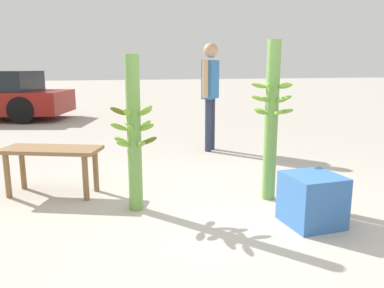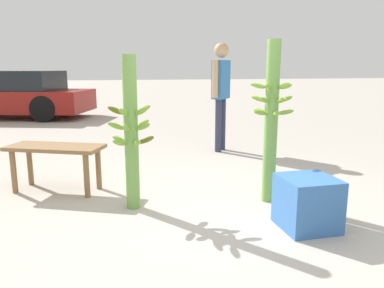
{
  "view_description": "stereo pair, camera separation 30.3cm",
  "coord_description": "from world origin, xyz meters",
  "px_view_note": "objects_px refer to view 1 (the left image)",
  "views": [
    {
      "loc": [
        -1.18,
        -2.98,
        1.36
      ],
      "look_at": [
        0.02,
        0.75,
        0.56
      ],
      "focal_mm": 35.0,
      "sensor_mm": 36.0,
      "label": 1
    },
    {
      "loc": [
        -0.89,
        -3.06,
        1.36
      ],
      "look_at": [
        0.02,
        0.75,
        0.56
      ],
      "focal_mm": 35.0,
      "sensor_mm": 36.0,
      "label": 2
    }
  ],
  "objects_px": {
    "banana_stalk_left": "(134,133)",
    "market_bench": "(51,156)",
    "produce_crate": "(312,200)",
    "banana_stalk_center": "(271,119)",
    "vendor_person": "(210,86)"
  },
  "relations": [
    {
      "from": "banana_stalk_left",
      "to": "market_bench",
      "type": "relative_size",
      "value": 1.32
    },
    {
      "from": "banana_stalk_center",
      "to": "produce_crate",
      "type": "distance_m",
      "value": 0.94
    },
    {
      "from": "banana_stalk_left",
      "to": "produce_crate",
      "type": "bearing_deg",
      "value": -30.26
    },
    {
      "from": "banana_stalk_left",
      "to": "produce_crate",
      "type": "relative_size",
      "value": 3.29
    },
    {
      "from": "banana_stalk_left",
      "to": "banana_stalk_center",
      "type": "height_order",
      "value": "banana_stalk_center"
    },
    {
      "from": "banana_stalk_left",
      "to": "banana_stalk_center",
      "type": "xyz_separation_m",
      "value": [
        1.38,
        -0.13,
        0.09
      ]
    },
    {
      "from": "banana_stalk_center",
      "to": "vendor_person",
      "type": "xyz_separation_m",
      "value": [
        0.24,
        2.4,
        0.22
      ]
    },
    {
      "from": "banana_stalk_center",
      "to": "market_bench",
      "type": "distance_m",
      "value": 2.36
    },
    {
      "from": "market_bench",
      "to": "banana_stalk_center",
      "type": "bearing_deg",
      "value": 2.25
    },
    {
      "from": "banana_stalk_left",
      "to": "market_bench",
      "type": "distance_m",
      "value": 1.11
    },
    {
      "from": "banana_stalk_left",
      "to": "vendor_person",
      "type": "distance_m",
      "value": 2.81
    },
    {
      "from": "banana_stalk_left",
      "to": "market_bench",
      "type": "bearing_deg",
      "value": 137.56
    },
    {
      "from": "produce_crate",
      "to": "banana_stalk_center",
      "type": "bearing_deg",
      "value": 92.85
    },
    {
      "from": "market_bench",
      "to": "produce_crate",
      "type": "height_order",
      "value": "market_bench"
    },
    {
      "from": "banana_stalk_center",
      "to": "market_bench",
      "type": "bearing_deg",
      "value": 158.72
    }
  ]
}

